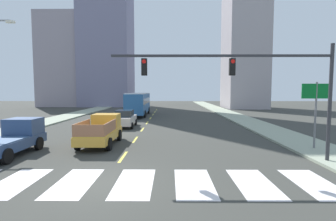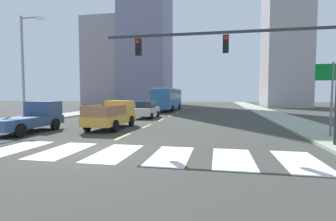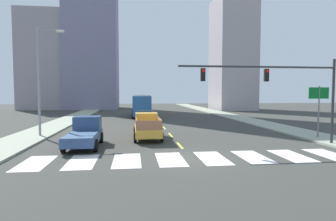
% 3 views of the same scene
% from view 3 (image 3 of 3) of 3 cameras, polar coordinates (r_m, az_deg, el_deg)
% --- Properties ---
extents(ground_plane, '(160.00, 160.00, 0.00)m').
position_cam_3_polar(ground_plane, '(16.17, 4.72, -9.58)').
color(ground_plane, '#383833').
extents(sidewalk_right, '(3.43, 110.00, 0.15)m').
position_cam_3_polar(sidewalk_right, '(36.78, 17.04, -2.19)').
color(sidewalk_right, '#959F87').
rests_on(sidewalk_right, ground).
extents(sidewalk_left, '(3.43, 110.00, 0.15)m').
position_cam_3_polar(sidewalk_left, '(34.67, -21.21, -2.62)').
color(sidewalk_left, '#959F87').
rests_on(sidewalk_left, ground).
extents(crosswalk_stripe_0, '(1.49, 3.40, 0.01)m').
position_cam_3_polar(crosswalk_stripe_0, '(16.65, -25.06, -9.51)').
color(crosswalk_stripe_0, silver).
rests_on(crosswalk_stripe_0, ground).
extents(crosswalk_stripe_1, '(1.49, 3.40, 0.01)m').
position_cam_3_polar(crosswalk_stripe_1, '(16.08, -16.85, -9.78)').
color(crosswalk_stripe_1, silver).
rests_on(crosswalk_stripe_1, ground).
extents(crosswalk_stripe_2, '(1.49, 3.40, 0.01)m').
position_cam_3_polar(crosswalk_stripe_2, '(15.85, -8.22, -9.86)').
color(crosswalk_stripe_2, silver).
rests_on(crosswalk_stripe_2, ground).
extents(crosswalk_stripe_3, '(1.49, 3.40, 0.01)m').
position_cam_3_polar(crosswalk_stripe_3, '(15.97, 0.48, -9.71)').
color(crosswalk_stripe_3, silver).
rests_on(crosswalk_stripe_3, ground).
extents(crosswalk_stripe_4, '(1.49, 3.40, 0.01)m').
position_cam_3_polar(crosswalk_stripe_4, '(16.44, 8.84, -9.37)').
color(crosswalk_stripe_4, silver).
rests_on(crosswalk_stripe_4, ground).
extents(crosswalk_stripe_5, '(1.49, 3.40, 0.01)m').
position_cam_3_polar(crosswalk_stripe_5, '(17.23, 16.57, -8.87)').
color(crosswalk_stripe_5, silver).
rests_on(crosswalk_stripe_5, ground).
extents(crosswalk_stripe_6, '(1.49, 3.40, 0.01)m').
position_cam_3_polar(crosswalk_stripe_6, '(18.30, 23.49, -8.29)').
color(crosswalk_stripe_6, silver).
rests_on(crosswalk_stripe_6, ground).
extents(crosswalk_stripe_7, '(1.49, 3.40, 0.01)m').
position_cam_3_polar(crosswalk_stripe_7, '(19.60, 29.55, -7.69)').
color(crosswalk_stripe_7, silver).
rests_on(crosswalk_stripe_7, ground).
extents(lane_dash_0, '(0.16, 2.40, 0.01)m').
position_cam_3_polar(lane_dash_0, '(20.02, 2.38, -7.00)').
color(lane_dash_0, gold).
rests_on(lane_dash_0, ground).
extents(lane_dash_1, '(0.16, 2.40, 0.01)m').
position_cam_3_polar(lane_dash_1, '(24.89, 0.50, -4.90)').
color(lane_dash_1, gold).
rests_on(lane_dash_1, ground).
extents(lane_dash_2, '(0.16, 2.40, 0.01)m').
position_cam_3_polar(lane_dash_2, '(29.81, -0.76, -3.49)').
color(lane_dash_2, gold).
rests_on(lane_dash_2, ground).
extents(lane_dash_3, '(0.16, 2.40, 0.01)m').
position_cam_3_polar(lane_dash_3, '(34.76, -1.65, -2.48)').
color(lane_dash_3, gold).
rests_on(lane_dash_3, ground).
extents(lane_dash_4, '(0.16, 2.40, 0.01)m').
position_cam_3_polar(lane_dash_4, '(39.71, -2.33, -1.72)').
color(lane_dash_4, gold).
rests_on(lane_dash_4, ground).
extents(lane_dash_5, '(0.16, 2.40, 0.01)m').
position_cam_3_polar(lane_dash_5, '(44.68, -2.85, -1.13)').
color(lane_dash_5, gold).
rests_on(lane_dash_5, ground).
extents(lane_dash_6, '(0.16, 2.40, 0.01)m').
position_cam_3_polar(lane_dash_6, '(49.65, -3.27, -0.66)').
color(lane_dash_6, gold).
rests_on(lane_dash_6, ground).
extents(lane_dash_7, '(0.16, 2.40, 0.01)m').
position_cam_3_polar(lane_dash_7, '(54.63, -3.61, -0.27)').
color(lane_dash_7, gold).
rests_on(lane_dash_7, ground).
extents(pickup_stakebed, '(2.18, 5.20, 1.96)m').
position_cam_3_polar(pickup_stakebed, '(23.12, -4.19, -3.23)').
color(pickup_stakebed, gold).
rests_on(pickup_stakebed, ground).
extents(pickup_dark, '(2.18, 5.20, 1.96)m').
position_cam_3_polar(pickup_dark, '(20.47, -16.27, -4.30)').
color(pickup_dark, navy).
rests_on(pickup_dark, ground).
extents(city_bus, '(2.72, 10.80, 3.32)m').
position_cam_3_polar(city_bus, '(43.02, -5.43, 1.28)').
color(city_bus, '#265890').
rests_on(city_bus, ground).
extents(sedan_near_right, '(2.02, 4.40, 1.72)m').
position_cam_3_polar(sedan_near_right, '(31.21, -4.64, -1.60)').
color(sedan_near_right, silver).
rests_on(sedan_near_right, ground).
extents(traffic_signal_gantry, '(11.02, 0.27, 6.00)m').
position_cam_3_polar(traffic_signal_gantry, '(20.94, 22.20, 4.95)').
color(traffic_signal_gantry, '#2D2D33').
rests_on(traffic_signal_gantry, ground).
extents(direction_sign_green, '(1.70, 0.12, 4.20)m').
position_cam_3_polar(direction_sign_green, '(25.66, 27.92, 1.73)').
color(direction_sign_green, slate).
rests_on(direction_sign_green, ground).
extents(streetlight_left, '(2.20, 0.28, 9.00)m').
position_cam_3_polar(streetlight_left, '(25.65, -24.15, 6.16)').
color(streetlight_left, gray).
rests_on(streetlight_left, ground).
extents(block_mid_left, '(7.89, 10.25, 24.04)m').
position_cam_3_polar(block_mid_left, '(64.52, 12.78, 10.94)').
color(block_mid_left, '#ADA3A6').
rests_on(block_mid_left, ground).
extents(block_mid_right, '(11.00, 7.75, 21.26)m').
position_cam_3_polar(block_mid_right, '(68.65, -23.08, 9.12)').
color(block_mid_right, '#9A8E98').
rests_on(block_mid_right, ground).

